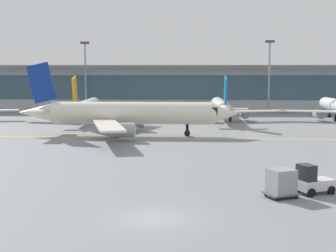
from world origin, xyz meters
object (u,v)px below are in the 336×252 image
Objects in this scene: taxiing_regional_jet at (128,114)px; baggage_tug at (312,181)px; cargo_dolly_lead at (281,182)px; apron_light_mast_2 at (269,74)px; gate_airplane_2 at (86,108)px; apron_light_mast_1 at (85,74)px; gate_airplane_3 at (221,107)px.

taxiing_regional_jet is 33.73m from baggage_tug.
apron_light_mast_2 is (9.61, 63.80, 6.82)m from cargo_dolly_lead.
gate_airplane_2 reaches higher than baggage_tug.
taxiing_regional_jet is at bearing -125.39° from apron_light_mast_2.
apron_light_mast_1 reaches higher than gate_airplane_2.
gate_airplane_3 reaches higher than baggage_tug.
baggage_tug is 2.58m from cargo_dolly_lead.
taxiing_regional_jet reaches higher than gate_airplane_2.
gate_airplane_3 is 32.06m from apron_light_mast_1.
apron_light_mast_2 is at bearing 56.73° from cargo_dolly_lead.
taxiing_regional_jet is 39.10m from apron_light_mast_1.
apron_light_mast_1 is (-13.30, 36.44, 4.98)m from taxiing_regional_jet.
cargo_dolly_lead is (23.32, -47.74, -1.27)m from gate_airplane_2.
taxiing_regional_jet is at bearing 145.17° from gate_airplane_3.
taxiing_regional_jet is at bearing 90.04° from cargo_dolly_lead.
gate_airplane_2 is 1.63× the size of apron_light_mast_1.
baggage_tug is 0.21× the size of apron_light_mast_2.
apron_light_mast_1 is at bearing 111.15° from taxiing_regional_jet.
baggage_tug is (25.66, -46.67, -1.43)m from gate_airplane_2.
apron_light_mast_2 is (7.27, 62.73, 6.98)m from baggage_tug.
taxiing_regional_jet is 33.62m from cargo_dolly_lead.
apron_light_mast_1 is at bearing 9.75° from gate_airplane_2.
gate_airplane_2 is 1.63× the size of apron_light_mast_2.
apron_light_mast_2 is at bearing -4.83° from apron_light_mast_1.
baggage_tug is (16.39, -29.41, -2.00)m from taxiing_regional_jet.
baggage_tug is 1.14× the size of cargo_dolly_lead.
cargo_dolly_lead is (0.74, -49.92, -1.27)m from gate_airplane_3.
apron_light_mast_2 is at bearing 55.71° from taxiing_regional_jet.
taxiing_regional_jet reaches higher than baggage_tug.
gate_airplane_2 is at bearing 91.33° from cargo_dolly_lead.
taxiing_regional_jet is at bearing -69.95° from apron_light_mast_1.
gate_airplane_3 is 1.62× the size of apron_light_mast_2.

